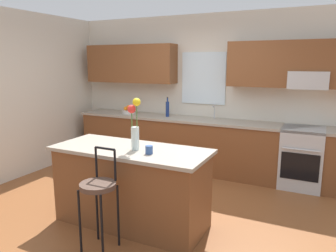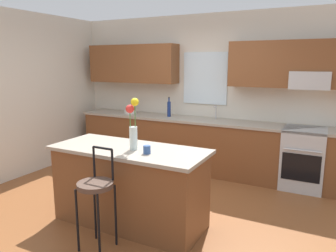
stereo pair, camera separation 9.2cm
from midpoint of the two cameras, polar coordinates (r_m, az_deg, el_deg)
ground_plane at (r=4.37m, az=-3.95°, el=-14.25°), size 14.00×14.00×0.00m
wall_left at (r=5.90m, az=-24.78°, el=5.04°), size 0.12×4.60×2.70m
back_wall_assembly at (r=5.75m, az=6.10°, el=7.50°), size 5.60×0.50×2.70m
counter_run at (r=5.67m, az=4.62°, el=-3.27°), size 4.56×0.64×0.92m
sink_faucet at (r=5.59m, az=7.72°, el=2.70°), size 0.02×0.13×0.23m
oven_range at (r=5.29m, az=22.08°, el=-5.20°), size 0.60×0.64×0.92m
kitchen_island at (r=3.84m, az=-7.21°, el=-10.49°), size 1.82×0.77×0.92m
bar_stool_near at (r=3.34m, az=-12.97°, el=-10.98°), size 0.36×0.36×1.04m
flower_vase at (r=3.56m, az=-6.66°, el=0.16°), size 0.15×0.10×0.58m
mug_ceramic at (r=3.44m, az=-4.13°, el=-4.21°), size 0.08×0.08×0.09m
fruit_bowl_oranges at (r=6.20m, az=-7.43°, el=2.74°), size 0.24×0.24×0.16m
bottle_olive_oil at (r=5.77m, az=-0.55°, el=3.10°), size 0.06×0.06×0.35m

